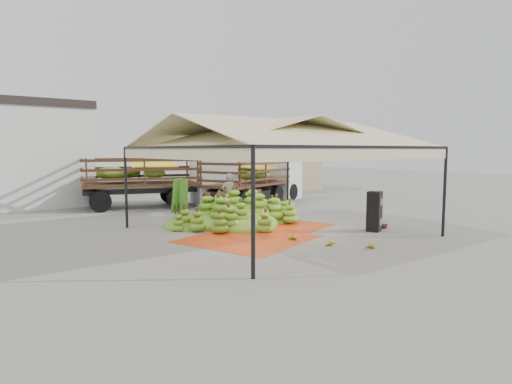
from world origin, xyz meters
TOP-DOWN VIEW (x-y plane):
  - ground at (0.00, 0.00)m, footprint 90.00×90.00m
  - canopy_tent at (0.00, 0.00)m, footprint 8.10×8.10m
  - building_tan at (10.00, 13.00)m, footprint 6.30×5.30m
  - tarp_left at (-1.53, -0.37)m, footprint 4.77×4.66m
  - tarp_right at (0.33, 1.19)m, footprint 5.01×5.14m
  - banana_heap at (-0.02, 2.36)m, footprint 6.62×5.71m
  - hand_yellow_a at (0.50, -3.70)m, footprint 0.53×0.47m
  - hand_yellow_b at (-0.18, -2.78)m, footprint 0.53×0.53m
  - hand_red_a at (3.49, -1.94)m, footprint 0.46×0.39m
  - hand_red_b at (3.70, -1.80)m, footprint 0.57×0.54m
  - hand_green at (-0.57, -1.42)m, footprint 0.54×0.46m
  - hanging_bunches at (1.98, 1.58)m, footprint 3.24×0.24m
  - speaker_stack at (2.89, -2.01)m, footprint 0.65×0.62m
  - banana_leaves at (-2.54, 2.65)m, footprint 0.96×1.36m
  - vendor at (0.62, 4.07)m, footprint 0.74×0.52m
  - truck_left at (-0.08, 8.84)m, footprint 7.97×4.54m
  - truck_right at (4.76, 7.38)m, footprint 7.37×4.70m

SIDE VIEW (x-z plane):
  - ground at x=0.00m, z-range 0.00..0.00m
  - banana_leaves at x=-2.54m, z-range -1.85..1.85m
  - tarp_left at x=-1.53m, z-range 0.00..0.01m
  - tarp_right at x=0.33m, z-range 0.00..0.01m
  - hand_yellow_b at x=-0.18m, z-range 0.00..0.19m
  - hand_red_a at x=3.49m, z-range 0.00..0.20m
  - hand_red_b at x=3.70m, z-range 0.00..0.20m
  - hand_yellow_a at x=0.50m, z-range 0.00..0.21m
  - hand_green at x=-0.57m, z-range 0.00..0.22m
  - banana_heap at x=-0.02m, z-range 0.00..1.29m
  - speaker_stack at x=2.89m, z-range 0.00..1.44m
  - vendor at x=0.62m, z-range 0.00..1.90m
  - truck_right at x=4.76m, z-range 0.28..2.67m
  - truck_left at x=-0.08m, z-range 0.30..2.90m
  - building_tan at x=10.00m, z-range 0.02..4.12m
  - hanging_bunches at x=1.98m, z-range 2.52..2.72m
  - canopy_tent at x=0.00m, z-range 1.30..5.30m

